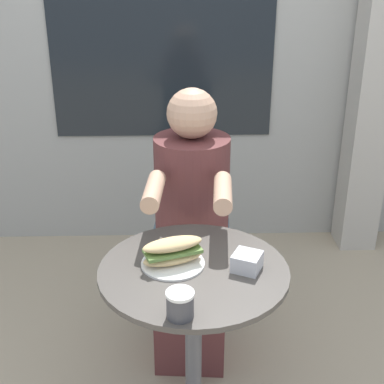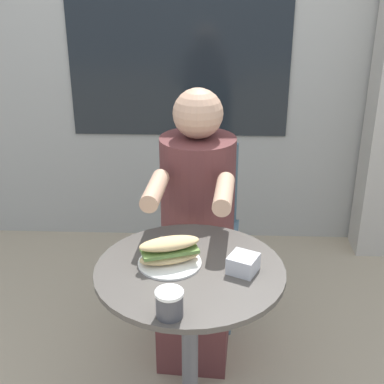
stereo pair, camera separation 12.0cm
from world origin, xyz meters
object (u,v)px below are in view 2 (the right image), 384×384
(sandwich_on_plate, at_px, (170,253))
(drink_cup, at_px, (169,304))
(cafe_table, at_px, (190,317))
(diner_chair, at_px, (201,214))
(seated_diner, at_px, (197,244))

(sandwich_on_plate, relative_size, drink_cup, 2.64)
(cafe_table, distance_m, diner_chair, 0.85)
(seated_diner, xyz_separation_m, drink_cup, (-0.05, -0.76, 0.24))
(diner_chair, bearing_deg, cafe_table, 93.33)
(sandwich_on_plate, bearing_deg, seated_diner, 80.79)
(seated_diner, relative_size, sandwich_on_plate, 5.48)
(diner_chair, height_order, seated_diner, seated_diner)
(cafe_table, relative_size, diner_chair, 0.84)
(drink_cup, bearing_deg, seated_diner, 85.91)
(cafe_table, bearing_deg, drink_cup, -100.28)
(diner_chair, xyz_separation_m, sandwich_on_plate, (-0.09, -0.82, 0.26))
(cafe_table, height_order, sandwich_on_plate, sandwich_on_plate)
(diner_chair, height_order, sandwich_on_plate, diner_chair)
(cafe_table, height_order, diner_chair, diner_chair)
(sandwich_on_plate, bearing_deg, cafe_table, -20.47)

